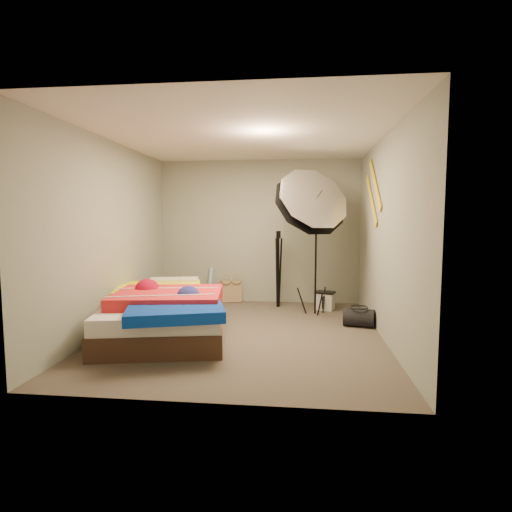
# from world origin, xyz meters

# --- Properties ---
(floor) EXTENTS (4.00, 4.00, 0.00)m
(floor) POSITION_xyz_m (0.00, 0.00, 0.00)
(floor) COLOR brown
(floor) RESTS_ON ground
(ceiling) EXTENTS (4.00, 4.00, 0.00)m
(ceiling) POSITION_xyz_m (0.00, 0.00, 2.50)
(ceiling) COLOR silver
(ceiling) RESTS_ON wall_back
(wall_back) EXTENTS (3.50, 0.00, 3.50)m
(wall_back) POSITION_xyz_m (0.00, 2.00, 1.25)
(wall_back) COLOR gray
(wall_back) RESTS_ON floor
(wall_front) EXTENTS (3.50, 0.00, 3.50)m
(wall_front) POSITION_xyz_m (0.00, -2.00, 1.25)
(wall_front) COLOR gray
(wall_front) RESTS_ON floor
(wall_left) EXTENTS (0.00, 4.00, 4.00)m
(wall_left) POSITION_xyz_m (-1.75, 0.00, 1.25)
(wall_left) COLOR gray
(wall_left) RESTS_ON floor
(wall_right) EXTENTS (0.00, 4.00, 4.00)m
(wall_right) POSITION_xyz_m (1.75, 0.00, 1.25)
(wall_right) COLOR gray
(wall_right) RESTS_ON floor
(tote_bag) EXTENTS (0.41, 0.26, 0.39)m
(tote_bag) POSITION_xyz_m (-0.49, 1.90, 0.19)
(tote_bag) COLOR tan
(tote_bag) RESTS_ON floor
(wrapping_roll) EXTENTS (0.12, 0.19, 0.61)m
(wrapping_roll) POSITION_xyz_m (-0.87, 1.90, 0.31)
(wrapping_roll) COLOR #5789C6
(wrapping_roll) RESTS_ON floor
(camera_case) EXTENTS (0.33, 0.28, 0.28)m
(camera_case) POSITION_xyz_m (1.14, 1.46, 0.14)
(camera_case) COLOR beige
(camera_case) RESTS_ON floor
(duffel_bag) EXTENTS (0.45, 0.33, 0.25)m
(duffel_bag) POSITION_xyz_m (1.53, 0.47, 0.12)
(duffel_bag) COLOR black
(duffel_bag) RESTS_ON floor
(wall_stripe_upper) EXTENTS (0.02, 0.91, 0.78)m
(wall_stripe_upper) POSITION_xyz_m (1.73, 0.60, 1.95)
(wall_stripe_upper) COLOR gold
(wall_stripe_upper) RESTS_ON wall_right
(wall_stripe_lower) EXTENTS (0.02, 0.91, 0.78)m
(wall_stripe_lower) POSITION_xyz_m (1.73, 0.85, 1.75)
(wall_stripe_lower) COLOR gold
(wall_stripe_lower) RESTS_ON wall_right
(bed) EXTENTS (1.85, 2.37, 0.60)m
(bed) POSITION_xyz_m (-0.96, -0.18, 0.30)
(bed) COLOR #40281D
(bed) RESTS_ON floor
(photo_umbrella) EXTENTS (1.17, 1.20, 2.35)m
(photo_umbrella) POSITION_xyz_m (0.85, 0.97, 1.68)
(photo_umbrella) COLOR black
(photo_umbrella) RESTS_ON floor
(camera_tripod) EXTENTS (0.08, 0.08, 1.28)m
(camera_tripod) POSITION_xyz_m (0.37, 1.60, 0.73)
(camera_tripod) COLOR black
(camera_tripod) RESTS_ON floor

